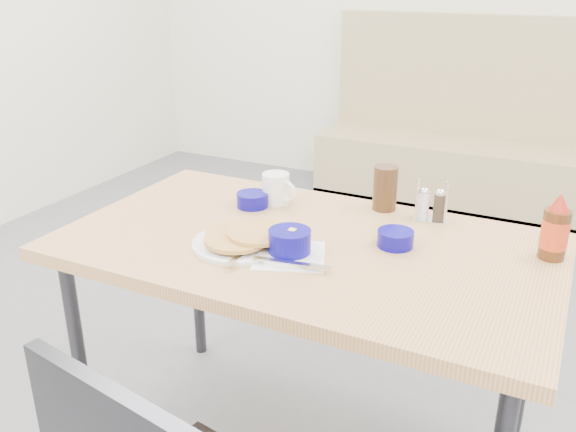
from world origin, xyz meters
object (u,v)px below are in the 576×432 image
at_px(butter_bowl, 395,239).
at_px(amber_tumbler, 385,188).
at_px(booth_bench, 467,155).
at_px(coffee_mug, 277,188).
at_px(syrup_bottle, 555,231).
at_px(creamer_bowl, 252,200).
at_px(condiment_caddy, 431,207).
at_px(dining_table, 305,260).
at_px(grits_setting, 290,245).
at_px(pancake_plate, 242,239).

relative_size(butter_bowl, amber_tumbler, 0.71).
height_order(booth_bench, coffee_mug, booth_bench).
bearing_deg(syrup_bottle, amber_tumbler, 164.15).
bearing_deg(butter_bowl, creamer_bowl, 170.00).
bearing_deg(syrup_bottle, butter_bowl, -164.08).
xyz_separation_m(booth_bench, condiment_caddy, (0.28, -2.22, 0.45)).
xyz_separation_m(coffee_mug, creamer_bowl, (-0.06, -0.06, -0.03)).
relative_size(condiment_caddy, syrup_bottle, 0.67).
distance_m(amber_tumbler, condiment_caddy, 0.16).
height_order(butter_bowl, condiment_caddy, condiment_caddy).
distance_m(booth_bench, syrup_bottle, 2.48).
distance_m(dining_table, syrup_bottle, 0.68).
bearing_deg(creamer_bowl, coffee_mug, 46.91).
relative_size(booth_bench, butter_bowl, 18.64).
bearing_deg(condiment_caddy, butter_bowl, -112.60).
distance_m(condiment_caddy, syrup_bottle, 0.38).
distance_m(grits_setting, amber_tumbler, 0.47).
distance_m(pancake_plate, grits_setting, 0.15).
distance_m(booth_bench, butter_bowl, 2.50).
height_order(coffee_mug, grits_setting, coffee_mug).
height_order(booth_bench, creamer_bowl, booth_bench).
xyz_separation_m(dining_table, syrup_bottle, (0.64, 0.19, 0.14)).
height_order(coffee_mug, condiment_caddy, condiment_caddy).
height_order(creamer_bowl, amber_tumbler, amber_tumbler).
bearing_deg(pancake_plate, butter_bowl, 25.57).
distance_m(dining_table, grits_setting, 0.15).
xyz_separation_m(dining_table, grits_setting, (0.01, -0.11, 0.10)).
bearing_deg(amber_tumbler, creamer_bowl, -156.63).
relative_size(creamer_bowl, syrup_bottle, 0.56).
xyz_separation_m(coffee_mug, condiment_caddy, (0.49, 0.08, -0.01)).
relative_size(dining_table, syrup_bottle, 7.58).
bearing_deg(amber_tumbler, grits_setting, -104.55).
relative_size(grits_setting, butter_bowl, 2.59).
height_order(dining_table, grits_setting, grits_setting).
height_order(grits_setting, butter_bowl, grits_setting).
bearing_deg(syrup_bottle, pancake_plate, -159.16).
bearing_deg(butter_bowl, condiment_caddy, 80.27).
bearing_deg(condiment_caddy, creamer_bowl, -178.22).
height_order(dining_table, butter_bowl, butter_bowl).
bearing_deg(butter_bowl, amber_tumbler, 114.28).
height_order(booth_bench, condiment_caddy, booth_bench).
bearing_deg(condiment_caddy, dining_table, -144.74).
bearing_deg(butter_bowl, dining_table, -161.72).
bearing_deg(booth_bench, dining_table, -90.00).
relative_size(coffee_mug, syrup_bottle, 0.71).
bearing_deg(creamer_bowl, condiment_caddy, 14.64).
height_order(pancake_plate, amber_tumbler, amber_tumbler).
bearing_deg(grits_setting, syrup_bottle, 25.85).
height_order(dining_table, pancake_plate, pancake_plate).
relative_size(coffee_mug, creamer_bowl, 1.27).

